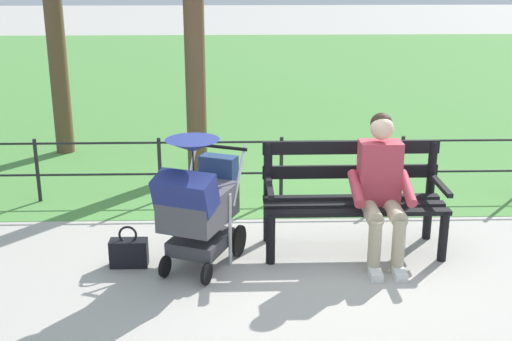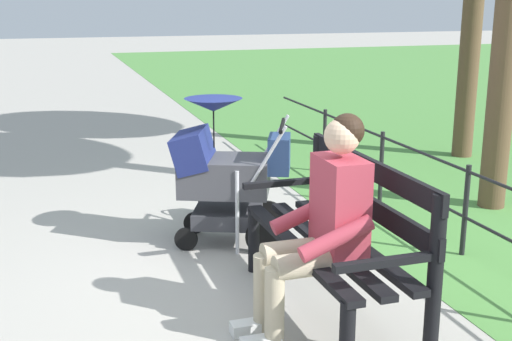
# 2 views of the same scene
# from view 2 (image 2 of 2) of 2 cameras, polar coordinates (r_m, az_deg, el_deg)

# --- Properties ---
(ground_plane) EXTENTS (60.00, 60.00, 0.00)m
(ground_plane) POSITION_cam_2_polar(r_m,az_deg,el_deg) (4.67, 2.96, -9.17)
(ground_plane) COLOR #ADA89E
(park_bench) EXTENTS (1.60, 0.61, 0.96)m
(park_bench) POSITION_cam_2_polar(r_m,az_deg,el_deg) (4.05, 7.37, -5.10)
(park_bench) COLOR black
(park_bench) RESTS_ON ground
(person_on_bench) EXTENTS (0.53, 0.74, 1.28)m
(person_on_bench) POSITION_cam_2_polar(r_m,az_deg,el_deg) (3.73, 5.65, -4.29)
(person_on_bench) COLOR tan
(person_on_bench) RESTS_ON ground
(stroller) EXTENTS (0.79, 1.00, 1.15)m
(stroller) POSITION_cam_2_polar(r_m,az_deg,el_deg) (5.13, -2.77, 0.04)
(stroller) COLOR black
(stroller) RESTS_ON ground
(handbag) EXTENTS (0.32, 0.14, 0.37)m
(handbag) POSITION_cam_2_polar(r_m,az_deg,el_deg) (5.83, -3.98, -2.94)
(handbag) COLOR black
(handbag) RESTS_ON ground
(park_fence) EXTENTS (7.86, 0.04, 0.70)m
(park_fence) POSITION_cam_2_polar(r_m,az_deg,el_deg) (4.94, 19.42, -3.45)
(park_fence) COLOR black
(park_fence) RESTS_ON ground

